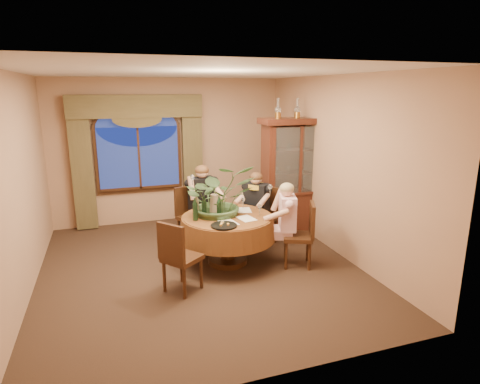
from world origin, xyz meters
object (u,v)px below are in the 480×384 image
object	(u,v)px
centerpiece_plant	(219,171)
wine_bottle_3	(204,207)
person_scarf	(256,208)
dining_table	(227,239)
wine_bottle_1	(195,209)
wine_bottle_2	(219,207)
chair_back	(192,216)
olive_bowl	(231,214)
person_back	(202,204)
chair_back_right	(262,217)
oil_lamp_right	(316,108)
china_cabinet	(295,177)
oil_lamp_left	(278,108)
chair_right	(298,235)
person_pink	(287,223)
oil_lamp_center	(297,108)
stoneware_vase	(215,204)
wine_bottle_0	(197,205)
chair_front_left	(182,256)

from	to	relation	value
centerpiece_plant	wine_bottle_3	size ratio (longest dim) A/B	3.53
person_scarf	dining_table	bearing A→B (deg)	90.00
wine_bottle_1	wine_bottle_2	world-z (taller)	same
chair_back	olive_bowl	size ratio (longest dim) A/B	6.66
person_back	chair_back_right	bearing A→B (deg)	147.69
wine_bottle_2	oil_lamp_right	bearing A→B (deg)	25.38
oil_lamp_right	chair_back	bearing A→B (deg)	178.36
oil_lamp_right	wine_bottle_3	xyz separation A→B (m)	(-2.26, -0.90, -1.36)
china_cabinet	olive_bowl	bearing A→B (deg)	-148.47
chair_back_right	person_back	world-z (taller)	person_back
oil_lamp_left	chair_right	bearing A→B (deg)	-99.47
wine_bottle_3	dining_table	bearing A→B (deg)	-1.34
oil_lamp_left	person_pink	distance (m)	2.05
oil_lamp_center	chair_back_right	world-z (taller)	oil_lamp_center
oil_lamp_right	wine_bottle_2	world-z (taller)	oil_lamp_right
chair_right	wine_bottle_3	distance (m)	1.45
dining_table	wine_bottle_3	distance (m)	0.64
china_cabinet	oil_lamp_left	xyz separation A→B (m)	(-0.36, 0.00, 1.22)
chair_back	wine_bottle_1	xyz separation A→B (m)	(-0.16, -1.03, 0.44)
china_cabinet	centerpiece_plant	size ratio (longest dim) A/B	1.81
oil_lamp_center	olive_bowl	size ratio (longest dim) A/B	2.36
oil_lamp_center	stoneware_vase	size ratio (longest dim) A/B	1.13
wine_bottle_0	wine_bottle_2	world-z (taller)	same
china_cabinet	wine_bottle_1	distance (m)	2.27
person_back	wine_bottle_3	world-z (taller)	person_back
oil_lamp_right	stoneware_vase	world-z (taller)	oil_lamp_right
oil_lamp_left	wine_bottle_3	xyz separation A→B (m)	(-1.54, -0.90, -1.36)
dining_table	person_pink	bearing A→B (deg)	-17.73
olive_bowl	person_back	bearing A→B (deg)	101.45
china_cabinet	wine_bottle_3	xyz separation A→B (m)	(-1.90, -0.90, -0.14)
stoneware_vase	oil_lamp_right	bearing A→B (deg)	19.75
chair_front_left	olive_bowl	size ratio (longest dim) A/B	6.66
chair_back	person_back	world-z (taller)	person_back
stoneware_vase	wine_bottle_1	world-z (taller)	wine_bottle_1
oil_lamp_center	oil_lamp_right	size ratio (longest dim) A/B	1.00
wine_bottle_3	chair_right	bearing A→B (deg)	-18.03
chair_front_left	oil_lamp_right	bearing A→B (deg)	81.02
chair_back_right	wine_bottle_3	bearing A→B (deg)	80.42
chair_back_right	stoneware_vase	xyz separation A→B (m)	(-0.94, -0.41, 0.42)
chair_back_right	chair_right	bearing A→B (deg)	154.14
stoneware_vase	wine_bottle_3	size ratio (longest dim) A/B	0.91
oil_lamp_left	wine_bottle_2	size ratio (longest dim) A/B	1.03
olive_bowl	wine_bottle_0	xyz separation A→B (m)	(-0.48, 0.15, 0.14)
person_back	wine_bottle_0	world-z (taller)	person_back
chair_front_left	chair_back	bearing A→B (deg)	125.03
chair_back	person_back	xyz separation A→B (m)	(0.19, 0.01, 0.20)
oil_lamp_right	wine_bottle_0	size ratio (longest dim) A/B	1.03
oil_lamp_right	person_scarf	xyz separation A→B (m)	(-1.22, -0.29, -1.64)
person_pink	person_back	size ratio (longest dim) A/B	0.92
person_pink	centerpiece_plant	size ratio (longest dim) A/B	1.08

